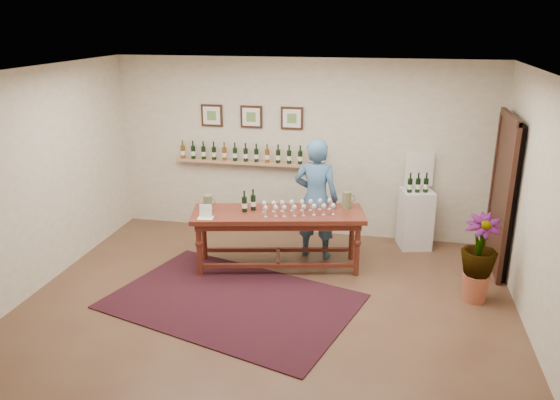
% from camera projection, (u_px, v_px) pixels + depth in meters
% --- Properties ---
extents(ground, '(6.00, 6.00, 0.00)m').
position_uv_depth(ground, '(267.00, 305.00, 6.72)').
color(ground, '#543325').
rests_on(ground, ground).
extents(room_shell, '(6.00, 6.00, 6.00)m').
position_uv_depth(room_shell, '(441.00, 185.00, 7.69)').
color(room_shell, beige).
rests_on(room_shell, ground).
extents(rug, '(3.37, 2.73, 0.02)m').
position_uv_depth(rug, '(232.00, 301.00, 6.79)').
color(rug, '#4C150D').
rests_on(rug, ground).
extents(tasting_table, '(2.45, 1.22, 0.83)m').
position_uv_depth(tasting_table, '(278.00, 220.00, 7.51)').
color(tasting_table, '#4B1A12').
rests_on(tasting_table, ground).
extents(table_glasses, '(1.24, 0.65, 0.17)m').
position_uv_depth(table_glasses, '(298.00, 207.00, 7.40)').
color(table_glasses, silver).
rests_on(table_glasses, tasting_table).
extents(table_bottles, '(0.29, 0.20, 0.29)m').
position_uv_depth(table_bottles, '(249.00, 201.00, 7.47)').
color(table_bottles, black).
rests_on(table_bottles, tasting_table).
extents(pitcher_left, '(0.15, 0.15, 0.22)m').
position_uv_depth(pitcher_left, '(208.00, 203.00, 7.49)').
color(pitcher_left, '#5E653F').
rests_on(pitcher_left, tasting_table).
extents(pitcher_right, '(0.19, 0.19, 0.24)m').
position_uv_depth(pitcher_right, '(347.00, 200.00, 7.60)').
color(pitcher_right, '#5E653F').
rests_on(pitcher_right, tasting_table).
extents(menu_card, '(0.22, 0.17, 0.18)m').
position_uv_depth(menu_card, '(206.00, 211.00, 7.23)').
color(menu_card, white).
rests_on(menu_card, tasting_table).
extents(display_pedestal, '(0.55, 0.55, 0.90)m').
position_uv_depth(display_pedestal, '(415.00, 219.00, 8.30)').
color(display_pedestal, silver).
rests_on(display_pedestal, ground).
extents(pedestal_bottles, '(0.31, 0.15, 0.30)m').
position_uv_depth(pedestal_bottles, '(418.00, 183.00, 8.03)').
color(pedestal_bottles, black).
rests_on(pedestal_bottles, display_pedestal).
extents(info_sign, '(0.42, 0.12, 0.59)m').
position_uv_depth(info_sign, '(419.00, 169.00, 8.19)').
color(info_sign, white).
rests_on(info_sign, display_pedestal).
extents(potted_plant, '(0.54, 0.54, 0.97)m').
position_uv_depth(potted_plant, '(479.00, 258.00, 6.65)').
color(potted_plant, '#A75337').
rests_on(potted_plant, ground).
extents(person, '(0.68, 0.48, 1.78)m').
position_uv_depth(person, '(316.00, 199.00, 7.83)').
color(person, '#396187').
rests_on(person, ground).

